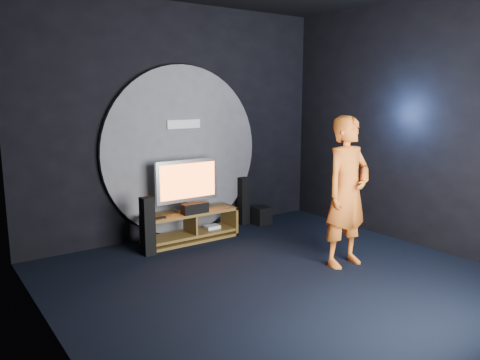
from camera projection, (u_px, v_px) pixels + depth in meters
name	position (u px, v px, depth m)	size (l,w,h in m)	color
floor	(285.00, 283.00, 5.44)	(5.00, 5.00, 0.00)	black
back_wall	(180.00, 122.00, 7.14)	(5.00, 0.04, 3.50)	black
left_wall	(49.00, 147.00, 3.71)	(0.04, 5.00, 3.50)	black
right_wall	(423.00, 124.00, 6.54)	(0.04, 5.00, 3.50)	black
wall_disc_panel	(183.00, 151.00, 7.17)	(2.60, 0.11, 2.60)	#515156
media_console	(191.00, 228.00, 7.00)	(1.44, 0.45, 0.45)	brown
tv	(187.00, 183.00, 6.93)	(1.02, 0.22, 0.77)	#AFAEB6
center_speaker	(195.00, 208.00, 6.82)	(0.40, 0.15, 0.15)	black
remote	(159.00, 218.00, 6.54)	(0.18, 0.05, 0.02)	black
tower_speaker_left	(148.00, 226.00, 6.34)	(0.16, 0.18, 0.80)	black
tower_speaker_right	(243.00, 201.00, 7.87)	(0.16, 0.18, 0.80)	black
subwoofer	(261.00, 215.00, 7.90)	(0.27, 0.27, 0.29)	black
player	(347.00, 192.00, 5.87)	(0.70, 0.46, 1.91)	orange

